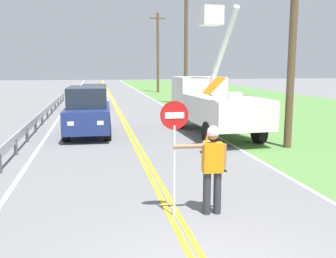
{
  "coord_description": "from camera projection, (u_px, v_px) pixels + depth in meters",
  "views": [
    {
      "loc": [
        -1.5,
        -4.49,
        3.0
      ],
      "look_at": [
        0.53,
        6.22,
        1.2
      ],
      "focal_mm": 41.12,
      "sensor_mm": 36.0,
      "label": 1
    }
  ],
  "objects": [
    {
      "name": "oncoming_suv_nearest",
      "position": [
        88.0,
        111.0,
        16.72
      ],
      "size": [
        2.03,
        4.66,
        2.1
      ],
      "color": "navy",
      "rests_on": "ground"
    },
    {
      "name": "utility_pole_near",
      "position": [
        294.0,
        20.0,
        13.55
      ],
      "size": [
        1.8,
        0.28,
        8.81
      ],
      "color": "brown",
      "rests_on": "ground"
    },
    {
      "name": "grass_verge_right",
      "position": [
        288.0,
        109.0,
        26.64
      ],
      "size": [
        16.0,
        110.0,
        0.01
      ],
      "primitive_type": "cube",
      "color": "#517F3D",
      "rests_on": "ground"
    },
    {
      "name": "centerline_yellow_right",
      "position": [
        121.0,
        113.0,
        24.52
      ],
      "size": [
        0.11,
        110.0,
        0.01
      ],
      "primitive_type": "cube",
      "color": "yellow",
      "rests_on": "ground"
    },
    {
      "name": "oncoming_sedan_second",
      "position": [
        95.0,
        97.0,
        27.03
      ],
      "size": [
        1.93,
        4.11,
        1.7
      ],
      "color": "silver",
      "rests_on": "ground"
    },
    {
      "name": "edge_line_left",
      "position": [
        61.0,
        115.0,
        23.84
      ],
      "size": [
        0.12,
        110.0,
        0.01
      ],
      "primitive_type": "cube",
      "color": "silver",
      "rests_on": "ground"
    },
    {
      "name": "utility_bucket_truck",
      "position": [
        212.0,
        102.0,
        17.04
      ],
      "size": [
        2.67,
        6.91,
        5.55
      ],
      "color": "white",
      "rests_on": "ground"
    },
    {
      "name": "stop_sign_paddle",
      "position": [
        175.0,
        133.0,
        7.49
      ],
      "size": [
        0.56,
        0.04,
        2.33
      ],
      "color": "silver",
      "rests_on": "ground"
    },
    {
      "name": "edge_line_right",
      "position": [
        175.0,
        112.0,
        25.16
      ],
      "size": [
        0.12,
        110.0,
        0.01
      ],
      "primitive_type": "cube",
      "color": "silver",
      "rests_on": "ground"
    },
    {
      "name": "guardrail_left_shoulder",
      "position": [
        39.0,
        118.0,
        18.52
      ],
      "size": [
        0.1,
        32.0,
        0.71
      ],
      "color": "#9EA0A3",
      "rests_on": "ground"
    },
    {
      "name": "flagger_worker",
      "position": [
        212.0,
        164.0,
        7.72
      ],
      "size": [
        1.09,
        0.25,
        1.83
      ],
      "color": "#2D2D33",
      "rests_on": "ground"
    },
    {
      "name": "traffic_cone_lead",
      "position": [
        218.0,
        159.0,
        11.09
      ],
      "size": [
        0.4,
        0.4,
        0.7
      ],
      "color": "orange",
      "rests_on": "ground"
    },
    {
      "name": "utility_pole_mid",
      "position": [
        186.0,
        45.0,
        28.76
      ],
      "size": [
        1.8,
        0.28,
        8.72
      ],
      "color": "brown",
      "rests_on": "ground"
    },
    {
      "name": "traffic_cone_mid",
      "position": [
        207.0,
        143.0,
        13.31
      ],
      "size": [
        0.4,
        0.4,
        0.7
      ],
      "color": "orange",
      "rests_on": "ground"
    },
    {
      "name": "centerline_yellow_left",
      "position": [
        118.0,
        113.0,
        24.48
      ],
      "size": [
        0.11,
        110.0,
        0.01
      ],
      "primitive_type": "cube",
      "color": "yellow",
      "rests_on": "ground"
    },
    {
      "name": "utility_pole_far",
      "position": [
        158.0,
        51.0,
        43.05
      ],
      "size": [
        1.8,
        0.28,
        8.76
      ],
      "color": "brown",
      "rests_on": "ground"
    }
  ]
}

